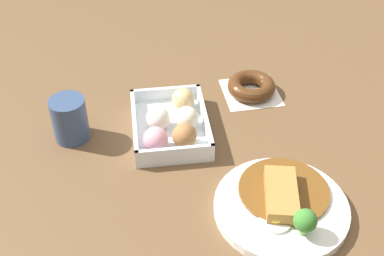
{
  "coord_description": "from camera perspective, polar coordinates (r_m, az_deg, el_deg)",
  "views": [
    {
      "loc": [
        -0.71,
        0.1,
        0.7
      ],
      "look_at": [
        0.08,
        -0.01,
        0.03
      ],
      "focal_mm": 47.24,
      "sensor_mm": 36.0,
      "label": 1
    }
  ],
  "objects": [
    {
      "name": "ground_plane",
      "position": [
        1.0,
        0.2,
        -4.21
      ],
      "size": [
        1.6,
        1.6,
        0.0
      ],
      "primitive_type": "plane",
      "color": "brown"
    },
    {
      "name": "curry_plate",
      "position": [
        0.92,
        10.15,
        -8.56
      ],
      "size": [
        0.24,
        0.24,
        0.07
      ],
      "color": "white",
      "rests_on": "ground_plane"
    },
    {
      "name": "coffee_mug",
      "position": [
        1.06,
        -13.65,
        0.97
      ],
      "size": [
        0.07,
        0.07,
        0.09
      ],
      "primitive_type": "cylinder",
      "color": "#33476B",
      "rests_on": "ground_plane"
    },
    {
      "name": "chocolate_ring_donut",
      "position": [
        1.18,
        6.72,
        4.65
      ],
      "size": [
        0.13,
        0.13,
        0.04
      ],
      "color": "white",
      "rests_on": "ground_plane"
    },
    {
      "name": "donut_box",
      "position": [
        1.05,
        -2.28,
        0.45
      ],
      "size": [
        0.21,
        0.16,
        0.06
      ],
      "color": "silver",
      "rests_on": "ground_plane"
    }
  ]
}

